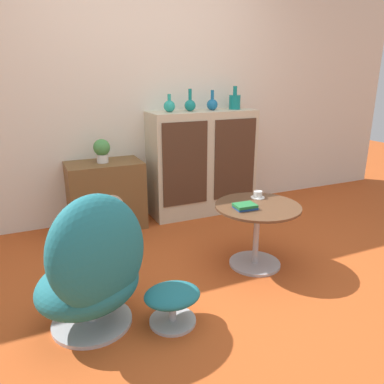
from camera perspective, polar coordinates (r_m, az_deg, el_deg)
ground_plane at (r=2.76m, az=4.18°, el=-13.86°), size 12.00×12.00×0.00m
wall_back at (r=3.86m, az=-7.34°, el=15.41°), size 6.40×0.06×2.60m
sideboard at (r=3.95m, az=1.58°, el=4.47°), size 1.12×0.40×1.08m
tv_console at (r=3.68m, az=-12.95°, el=-0.50°), size 0.70×0.43×0.65m
egg_chair at (r=2.23m, az=-14.75°, el=-11.31°), size 0.83×0.81×0.85m
ottoman at (r=2.31m, az=-3.02°, el=-16.02°), size 0.34×0.29×0.23m
coffee_table at (r=2.91m, az=9.84°, el=-4.95°), size 0.65×0.65×0.50m
vase_leftmost at (r=3.72m, az=-3.47°, el=12.97°), size 0.11×0.11×0.17m
vase_inner_left at (r=3.80m, az=-0.30°, el=13.17°), size 0.11×0.11×0.22m
vase_inner_right at (r=3.91m, az=3.10°, el=13.24°), size 0.11×0.11×0.20m
vase_rightmost at (r=4.04m, az=6.53°, el=13.56°), size 0.12×0.12×0.24m
potted_plant at (r=3.57m, az=-13.58°, el=6.31°), size 0.15×0.15×0.22m
teacup at (r=3.01m, az=9.99°, el=-0.46°), size 0.11×0.11×0.06m
book_stack at (r=2.76m, az=8.09°, el=-2.18°), size 0.17×0.13×0.04m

